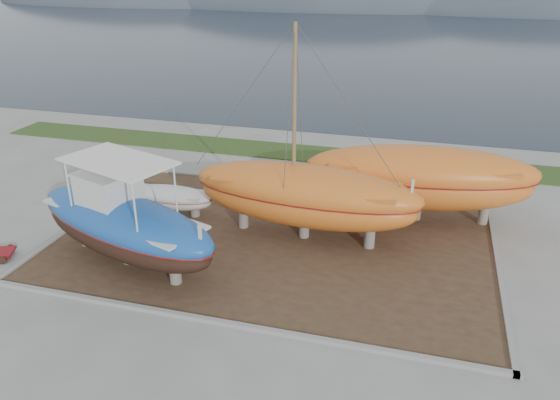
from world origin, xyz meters
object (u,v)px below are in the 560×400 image
(blue_caique, at_px, (123,213))
(white_dinghy, at_px, (170,200))
(orange_sailboat, at_px, (306,138))
(orange_bare_hull, at_px, (419,185))

(blue_caique, bearing_deg, white_dinghy, 114.32)
(white_dinghy, distance_m, orange_sailboat, 7.69)
(blue_caique, xyz_separation_m, white_dinghy, (-0.43, 4.66, -1.53))
(blue_caique, height_order, orange_sailboat, orange_sailboat)
(orange_bare_hull, bearing_deg, blue_caique, -152.97)
(white_dinghy, relative_size, orange_bare_hull, 0.41)
(white_dinghy, xyz_separation_m, orange_sailboat, (6.64, -0.63, 3.82))
(blue_caique, xyz_separation_m, orange_bare_hull, (10.78, 7.16, -0.48))
(orange_sailboat, relative_size, orange_bare_hull, 0.96)
(orange_sailboat, height_order, orange_bare_hull, orange_sailboat)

